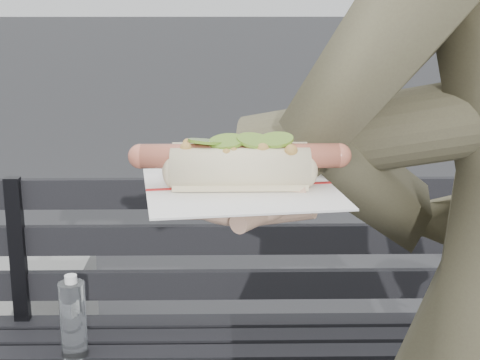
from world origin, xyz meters
name	(u,v)px	position (x,y,z in m)	size (l,w,h in m)	color
park_bench	(265,322)	(0.07, 0.93, 0.52)	(1.50, 0.44, 0.88)	black
held_hotdog	(408,135)	(0.17, -0.02, 1.20)	(0.62, 0.32, 0.20)	#484230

